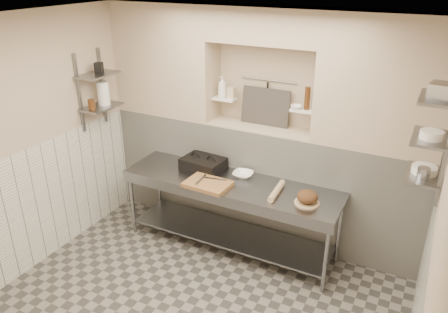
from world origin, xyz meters
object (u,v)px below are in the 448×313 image
Objects in this scene: bottle_soap at (222,87)px; prep_table at (230,202)px; jug_left at (103,93)px; cutting_board at (208,184)px; bread_loaf at (307,197)px; rolling_pin at (277,191)px; mixing_bowl at (243,175)px; bowl_alcove at (296,107)px; panini_press at (203,164)px.

prep_table is at bearing -55.15° from bottle_soap.
prep_table is 9.00× the size of jug_left.
cutting_board is 2.27× the size of bread_loaf.
rolling_pin is 1.44m from bottle_soap.
mixing_bowl is at bearing 157.23° from rolling_pin.
bottle_soap is at bearing 179.65° from bowl_alcove.
cutting_board is (0.27, -0.37, -0.05)m from panini_press.
bottle_soap is at bearing 25.51° from jug_left.
panini_press is 1.32m from bowl_alcove.
bottle_soap reaches higher than cutting_board.
bread_loaf reaches higher than prep_table.
cutting_board is at bearing -134.81° from bowl_alcove.
jug_left is (-2.64, -0.01, 0.77)m from bread_loaf.
jug_left is at bearing -163.82° from panini_press.
bottle_soap is at bearing 124.85° from prep_table.
mixing_bowl is at bearing 6.71° from panini_press.
bottle_soap reaches higher than bread_loaf.
panini_press is 1.50m from jug_left.
bowl_alcove is (0.74, 0.74, 0.81)m from cutting_board.
panini_press is at bearing 125.73° from cutting_board.
mixing_bowl is at bearing 56.51° from cutting_board.
prep_table is 1.34m from bowl_alcove.
bread_loaf is at bearing 0.14° from jug_left.
panini_press reaches higher than prep_table.
jug_left reaches higher than mixing_bowl.
mixing_bowl is at bearing 68.57° from prep_table.
jug_left is at bearing -171.37° from mixing_bowl.
rolling_pin is at bearing -30.52° from bottle_soap.
prep_table is 11.71× the size of bread_loaf.
cutting_board is at bearing -123.49° from mixing_bowl.
bread_loaf is 0.77× the size of jug_left.
prep_table is 10.99× the size of mixing_bowl.
mixing_bowl is (0.26, 0.39, 0.01)m from cutting_board.
jug_left reaches higher than prep_table.
bowl_alcove is (1.01, 0.37, 0.76)m from panini_press.
bottle_soap is at bearing 149.48° from rolling_pin.
bowl_alcove is (0.48, 0.35, 0.80)m from mixing_bowl.
bowl_alcove reaches higher than panini_press.
bottle_soap reaches higher than bowl_alcove.
panini_press is at bearing 169.99° from bread_loaf.
bowl_alcove is at bearing 15.40° from jug_left.
rolling_pin is at bearing -87.67° from bowl_alcove.
rolling_pin reaches higher than prep_table.
bowl_alcove is at bearing 24.91° from panini_press.
cutting_board is 0.47m from mixing_bowl.
bread_loaf reaches higher than cutting_board.
prep_table is at bearing -135.47° from bowl_alcove.
bottle_soap reaches higher than panini_press.
bottle_soap is (-0.20, 0.75, 0.92)m from cutting_board.
rolling_pin is 3.53× the size of bowl_alcove.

